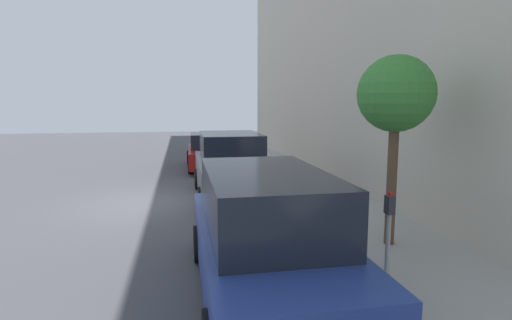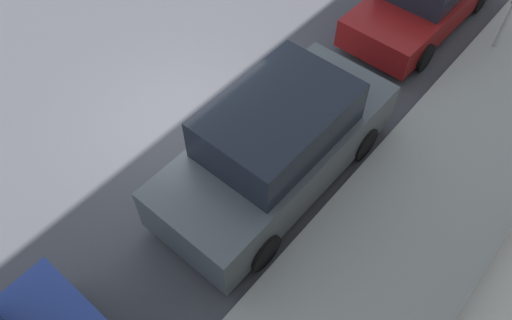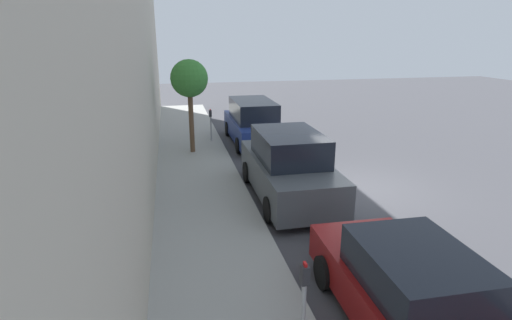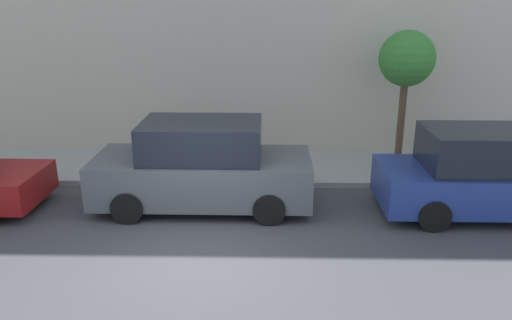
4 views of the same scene
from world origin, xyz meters
name	(u,v)px [view 2 (image 2 of 4)]	position (x,y,z in m)	size (l,w,h in m)	color
ground_plane	(181,121)	(0.00, 0.00, 0.00)	(60.00, 60.00, 0.00)	#424247
sidewalk	(385,259)	(4.86, 0.00, 0.07)	(2.72, 32.00, 0.15)	#9E9E99
parked_suv_second	(277,145)	(2.36, 0.18, 0.93)	(2.08, 4.81, 1.98)	#4C5156
parking_meter_far	(510,12)	(3.95, 6.22, 1.06)	(0.11, 0.15, 1.49)	#ADADB2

